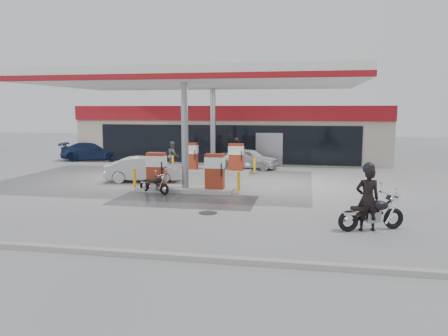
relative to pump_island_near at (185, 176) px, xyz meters
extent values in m
plane|color=gray|center=(0.00, -2.00, -0.71)|extent=(90.00, 90.00, 0.00)
cube|color=#4C4C4F|center=(0.50, -2.00, -0.71)|extent=(6.00, 3.00, 0.00)
cylinder|color=#38383A|center=(2.00, -4.00, -0.71)|extent=(0.70, 0.70, 0.01)
cube|color=gray|center=(0.00, -9.00, -0.64)|extent=(28.00, 0.25, 0.15)
cube|color=#B6AA98|center=(0.00, 14.00, 1.29)|extent=(22.00, 8.00, 4.00)
cube|color=black|center=(0.00, 9.97, 0.69)|extent=(18.00, 0.10, 2.60)
cube|color=maroon|center=(0.00, 9.90, 2.79)|extent=(22.00, 0.25, 1.00)
cube|color=navy|center=(7.00, 9.85, 2.79)|extent=(3.50, 0.12, 0.80)
cube|color=gray|center=(3.00, 9.93, 0.39)|extent=(1.80, 0.14, 2.20)
cube|color=silver|center=(0.00, 3.00, 4.59)|extent=(16.00, 10.00, 0.60)
cube|color=maroon|center=(0.00, -1.95, 4.41)|extent=(16.00, 0.12, 0.24)
cube|color=maroon|center=(0.00, 7.95, 4.41)|extent=(16.00, 0.12, 0.24)
cylinder|color=gray|center=(0.00, 0.00, 1.88)|extent=(0.32, 0.32, 5.00)
cylinder|color=gray|center=(0.00, 6.00, 1.88)|extent=(0.32, 0.32, 5.00)
cube|color=#9E9E99|center=(0.00, 0.00, -0.62)|extent=(4.50, 1.30, 0.18)
cube|color=maroon|center=(-1.40, 0.00, 0.27)|extent=(0.85, 0.48, 1.60)
cube|color=maroon|center=(1.40, 0.00, 0.27)|extent=(0.85, 0.48, 1.60)
cube|color=silver|center=(-1.40, 0.00, 0.67)|extent=(0.88, 0.52, 0.50)
cube|color=silver|center=(1.40, 0.00, 0.67)|extent=(0.88, 0.52, 0.50)
cylinder|color=#E7AE0C|center=(-2.50, 0.00, -0.17)|extent=(0.14, 0.14, 0.90)
cylinder|color=#E7AE0C|center=(2.50, 0.00, -0.17)|extent=(0.14, 0.14, 0.90)
cube|color=#9E9E99|center=(0.00, 6.00, -0.62)|extent=(4.50, 1.30, 0.18)
cube|color=maroon|center=(-1.40, 6.00, 0.27)|extent=(0.85, 0.48, 1.60)
cube|color=maroon|center=(1.40, 6.00, 0.27)|extent=(0.85, 0.48, 1.60)
cube|color=silver|center=(-1.40, 6.00, 0.67)|extent=(0.88, 0.52, 0.50)
cube|color=silver|center=(1.40, 6.00, 0.67)|extent=(0.88, 0.52, 0.50)
cylinder|color=#E7AE0C|center=(-2.50, 6.00, -0.17)|extent=(0.14, 0.14, 0.90)
cylinder|color=#E7AE0C|center=(2.50, 6.00, -0.17)|extent=(0.14, 0.14, 0.90)
torus|color=black|center=(8.29, -4.94, -0.37)|extent=(0.69, 0.41, 0.68)
torus|color=black|center=(6.85, -5.55, -0.37)|extent=(0.69, 0.41, 0.68)
cube|color=gray|center=(7.61, -5.23, -0.28)|extent=(0.52, 0.43, 0.34)
cube|color=black|center=(7.45, -5.29, -0.17)|extent=(0.98, 0.50, 0.09)
ellipsoid|color=black|center=(7.77, -5.16, 0.08)|extent=(0.72, 0.58, 0.32)
cube|color=black|center=(7.24, -5.38, 0.01)|extent=(0.68, 0.49, 0.11)
cylinder|color=silver|center=(8.08, -5.03, 0.42)|extent=(0.37, 0.81, 0.04)
sphere|color=silver|center=(8.20, -4.98, 0.29)|extent=(0.20, 0.20, 0.20)
cylinder|color=silver|center=(7.03, -5.30, -0.39)|extent=(0.97, 0.48, 0.09)
imported|color=black|center=(7.42, -5.31, 0.31)|extent=(0.82, 0.61, 2.03)
torus|color=black|center=(-0.69, -1.04, -0.45)|extent=(0.53, 0.32, 0.52)
torus|color=black|center=(-1.80, -0.57, -0.45)|extent=(0.53, 0.32, 0.52)
cube|color=gray|center=(-1.21, -0.82, -0.38)|extent=(0.40, 0.33, 0.26)
cube|color=black|center=(-1.33, -0.77, -0.29)|extent=(0.76, 0.39, 0.07)
ellipsoid|color=black|center=(-1.09, -0.87, -0.10)|extent=(0.56, 0.45, 0.24)
cube|color=black|center=(-1.49, -0.70, -0.15)|extent=(0.52, 0.38, 0.09)
cylinder|color=silver|center=(-0.85, -0.97, 0.16)|extent=(0.29, 0.62, 0.03)
sphere|color=silver|center=(-0.75, -1.01, 0.06)|extent=(0.16, 0.16, 0.16)
cylinder|color=silver|center=(-1.57, -0.53, -0.47)|extent=(0.75, 0.37, 0.07)
imported|color=silver|center=(1.83, 8.20, -0.06)|extent=(4.05, 2.25, 1.30)
imported|color=#4F4E53|center=(-2.79, 7.00, 0.18)|extent=(0.94, 1.05, 1.78)
imported|color=#B0B3B9|center=(-2.89, 2.20, -0.06)|extent=(4.12, 2.13, 1.29)
imported|color=#142143|center=(-10.00, 10.43, -0.03)|extent=(5.00, 2.91, 1.36)
imported|color=black|center=(1.04, 8.20, 0.22)|extent=(1.15, 0.64, 1.86)
camera|label=1|loc=(5.55, -19.28, 3.11)|focal=35.00mm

